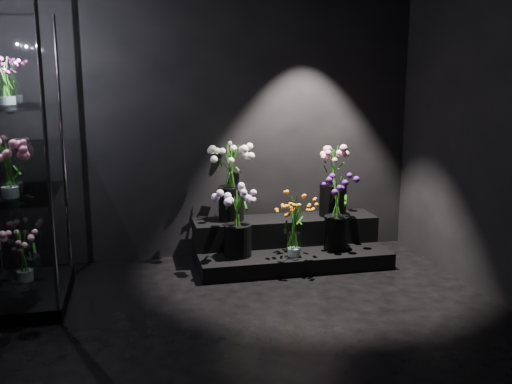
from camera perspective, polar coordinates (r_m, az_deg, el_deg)
name	(u,v)px	position (r m, az deg, el deg)	size (l,w,h in m)	color
floor	(261,342)	(4.02, 0.55, -14.77)	(4.00, 4.00, 0.00)	black
wall_back	(215,115)	(5.57, -4.17, 7.69)	(4.00, 4.00, 0.00)	black
wall_front	(416,210)	(1.76, 15.75, -1.78)	(4.00, 4.00, 0.00)	black
display_riser	(288,244)	(5.59, 3.23, -5.18)	(1.80, 0.80, 0.40)	black
display_case	(17,161)	(4.75, -22.81, 2.88)	(0.62, 1.03, 2.27)	black
bouquet_orange_bells	(294,225)	(5.19, 3.85, -3.32)	(0.33, 0.33, 0.57)	white
bouquet_lilac	(238,217)	(5.18, -1.85, -2.54)	(0.43, 0.43, 0.64)	black
bouquet_purple	(337,211)	(5.42, 8.09, -1.85)	(0.34, 0.34, 0.69)	black
bouquet_cream_roses	(231,177)	(5.45, -2.52, 1.56)	(0.45, 0.45, 0.72)	black
bouquet_pink_roses	(334,176)	(5.67, 7.76, 1.55)	(0.43, 0.43, 0.71)	black
bouquet_case_pink	(8,169)	(4.60, -23.54, 2.16)	(0.34, 0.34, 0.41)	white
bouquet_case_magenta	(6,81)	(4.85, -23.72, 10.16)	(0.27, 0.27, 0.36)	white
bouquet_case_base_pink	(23,254)	(5.10, -22.25, -5.72)	(0.36, 0.36, 0.44)	white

